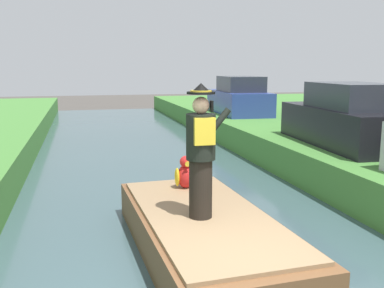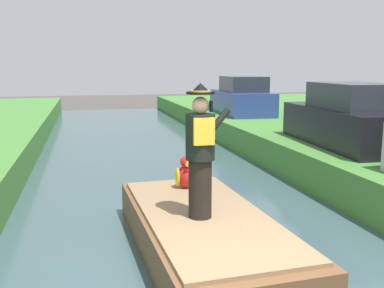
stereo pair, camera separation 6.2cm
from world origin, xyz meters
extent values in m
cube|color=brown|center=(0.00, 1.65, 0.38)|extent=(1.99, 4.28, 0.56)
cube|color=#997A56|center=(0.00, 1.65, 0.69)|extent=(1.83, 3.94, 0.05)
cylinder|color=black|center=(-0.10, 1.49, 1.12)|extent=(0.32, 0.32, 0.82)
cylinder|color=black|center=(-0.10, 1.49, 1.84)|extent=(0.40, 0.40, 0.62)
cube|color=gold|center=(-0.10, 1.30, 1.94)|extent=(0.28, 0.06, 0.36)
sphere|color=#DBA884|center=(-0.10, 1.49, 2.27)|extent=(0.23, 0.23, 0.23)
cylinder|color=black|center=(-0.10, 1.49, 2.43)|extent=(0.38, 0.38, 0.03)
cone|color=black|center=(-0.10, 1.49, 2.50)|extent=(0.26, 0.26, 0.12)
cylinder|color=gold|center=(-0.10, 1.49, 2.46)|extent=(0.29, 0.29, 0.02)
cylinder|color=black|center=(0.12, 1.45, 2.02)|extent=(0.38, 0.09, 0.43)
cube|color=black|center=(0.03, 1.43, 2.26)|extent=(0.03, 0.08, 0.15)
ellipsoid|color=red|center=(0.04, 2.99, 0.91)|extent=(0.26, 0.32, 0.40)
sphere|color=red|center=(0.04, 2.95, 1.18)|extent=(0.20, 0.20, 0.20)
cone|color=yellow|center=(0.04, 2.85, 1.17)|extent=(0.09, 0.09, 0.09)
ellipsoid|color=yellow|center=(-0.10, 2.99, 0.91)|extent=(0.08, 0.20, 0.32)
ellipsoid|color=yellow|center=(0.18, 2.99, 0.91)|extent=(0.08, 0.20, 0.32)
cube|color=black|center=(4.60, 5.19, 1.35)|extent=(1.96, 4.10, 0.90)
cube|color=#2D333D|center=(4.60, 4.99, 2.10)|extent=(1.58, 2.29, 0.60)
cube|color=#2D4293|center=(4.60, 12.67, 1.35)|extent=(1.94, 4.10, 0.90)
cube|color=#2D333D|center=(4.60, 12.47, 2.10)|extent=(1.58, 2.28, 0.60)
camera|label=1|loc=(-1.66, -4.11, 2.77)|focal=40.87mm
camera|label=2|loc=(-1.60, -4.13, 2.77)|focal=40.87mm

